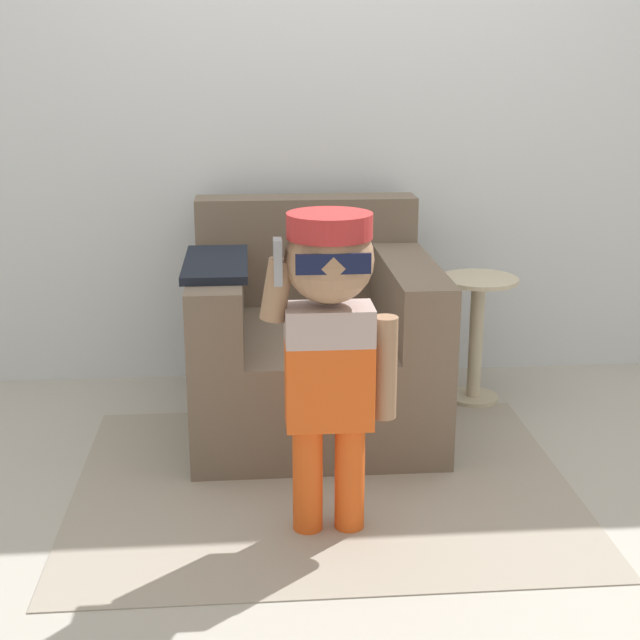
{
  "coord_description": "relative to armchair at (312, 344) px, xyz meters",
  "views": [
    {
      "loc": [
        -0.36,
        -3.24,
        1.43
      ],
      "look_at": [
        -0.12,
        -0.34,
        0.56
      ],
      "focal_mm": 50.0,
      "sensor_mm": 36.0,
      "label": 1
    }
  ],
  "objects": [
    {
      "name": "person_child",
      "position": [
        -0.01,
        -0.88,
        0.35
      ],
      "size": [
        0.41,
        0.31,
        1.0
      ],
      "color": "#E05119",
      "rests_on": "ground_plane"
    },
    {
      "name": "ground_plane",
      "position": [
        0.12,
        -0.13,
        -0.32
      ],
      "size": [
        10.0,
        10.0,
        0.0
      ],
      "primitive_type": "plane",
      "color": "#ADA89E"
    },
    {
      "name": "armchair",
      "position": [
        0.0,
        0.0,
        0.0
      ],
      "size": [
        0.95,
        0.99,
        0.86
      ],
      "color": "#6B5B4C",
      "rests_on": "ground_plane"
    },
    {
      "name": "side_table",
      "position": [
        0.71,
        0.15,
        0.01
      ],
      "size": [
        0.33,
        0.33,
        0.54
      ],
      "color": "beige",
      "rests_on": "ground_plane"
    },
    {
      "name": "rug",
      "position": [
        -0.0,
        -0.59,
        -0.32
      ],
      "size": [
        1.7,
        1.36,
        0.01
      ],
      "color": "#9E9384",
      "rests_on": "ground_plane"
    },
    {
      "name": "wall_back",
      "position": [
        0.12,
        0.58,
        0.98
      ],
      "size": [
        10.0,
        0.05,
        2.6
      ],
      "color": "silver",
      "rests_on": "ground_plane"
    }
  ]
}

